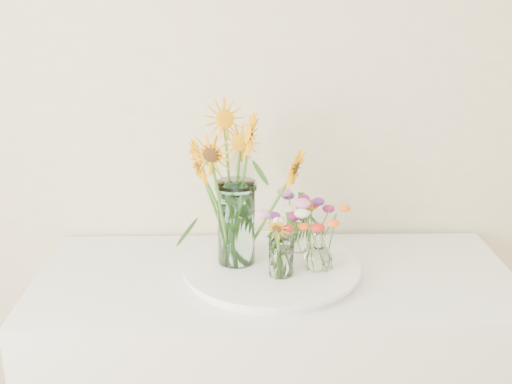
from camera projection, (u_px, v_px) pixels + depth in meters
tray at (271, 270)px, 1.88m from camera, size 0.50×0.50×0.02m
mason_jar at (236, 223)px, 1.85m from camera, size 0.13×0.13×0.25m
sunflower_bouquet at (236, 186)px, 1.82m from camera, size 0.70×0.70×0.48m
small_vase_a at (281, 256)px, 1.79m from camera, size 0.08×0.08×0.12m
wildflower_posy_a at (281, 242)px, 1.78m from camera, size 0.17×0.17×0.21m
small_vase_b at (319, 250)px, 1.84m from camera, size 0.10×0.10×0.12m
wildflower_posy_b at (319, 236)px, 1.82m from camera, size 0.22×0.22×0.21m
small_vase_c at (298, 232)px, 1.96m from camera, size 0.09×0.09×0.12m
wildflower_posy_c at (298, 219)px, 1.95m from camera, size 0.20×0.20×0.21m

